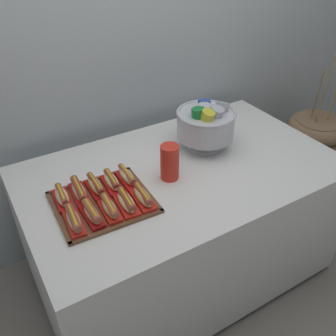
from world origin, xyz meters
name	(u,v)px	position (x,y,z in m)	size (l,w,h in m)	color
ground_plane	(180,269)	(0.00, 0.00, 0.00)	(10.00, 10.00, 0.00)	gray
back_wall	(121,23)	(0.00, 0.61, 1.30)	(6.00, 0.10, 2.60)	#B2BCC1
buffet_table	(181,221)	(0.00, 0.00, 0.39)	(1.55, 0.93, 0.74)	white
floor_vase	(310,157)	(1.25, 0.18, 0.29)	(0.49, 0.49, 1.12)	#896B4C
serving_tray	(103,202)	(-0.44, -0.05, 0.75)	(0.42, 0.38, 0.01)	brown
hot_dog_0	(74,220)	(-0.59, -0.13, 0.78)	(0.07, 0.17, 0.06)	red
hot_dog_1	(92,214)	(-0.51, -0.13, 0.78)	(0.06, 0.15, 0.06)	#B21414
hot_dog_2	(110,208)	(-0.44, -0.13, 0.78)	(0.07, 0.16, 0.06)	red
hot_dog_3	(126,202)	(-0.37, -0.13, 0.78)	(0.08, 0.17, 0.06)	red
hot_dog_4	(143,197)	(-0.29, -0.14, 0.78)	(0.08, 0.17, 0.06)	red
hot_dog_5	(62,197)	(-0.58, 0.04, 0.78)	(0.07, 0.16, 0.06)	red
hot_dog_6	(79,191)	(-0.51, 0.04, 0.78)	(0.08, 0.18, 0.06)	red
hot_dog_7	(96,186)	(-0.43, 0.03, 0.78)	(0.06, 0.16, 0.06)	#B21414
hot_dog_8	(112,182)	(-0.36, 0.03, 0.78)	(0.08, 0.17, 0.06)	red
hot_dog_9	(127,177)	(-0.28, 0.03, 0.78)	(0.07, 0.16, 0.06)	red
punch_bowl	(206,123)	(0.20, 0.10, 0.89)	(0.30, 0.30, 0.26)	silver
cup_stack	(170,162)	(-0.09, -0.04, 0.83)	(0.09, 0.09, 0.17)	red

